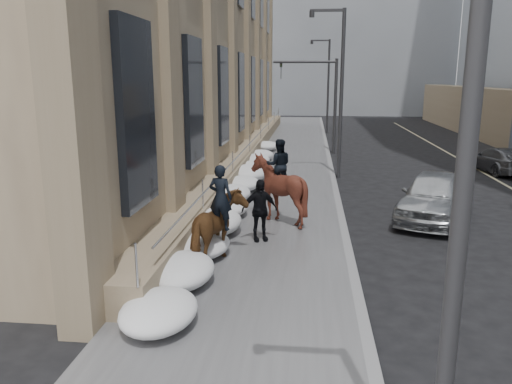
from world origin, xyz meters
TOP-DOWN VIEW (x-y plane):
  - ground at (0.00, 0.00)m, footprint 140.00×140.00m
  - sidewalk at (0.00, 10.00)m, footprint 5.00×80.00m
  - curb at (2.62, 10.00)m, footprint 0.24×80.00m
  - limestone_building at (-5.26, 19.96)m, footprint 6.10×44.00m
  - bg_building_mid at (4.00, 60.00)m, footprint 30.00×12.00m
  - bg_building_far at (-6.00, 72.00)m, footprint 24.00×12.00m
  - streetlight_near at (2.74, -6.00)m, footprint 1.71×0.24m
  - streetlight_mid at (2.74, 14.00)m, footprint 1.71×0.24m
  - streetlight_far at (2.74, 34.00)m, footprint 1.71×0.24m
  - traffic_signal at (2.07, 22.00)m, footprint 4.10×0.22m
  - snow_bank at (-1.42, 8.11)m, footprint 1.70×18.10m
  - mounted_horse_left at (-0.86, 1.52)m, footprint 1.43×2.33m
  - mounted_horse_right at (0.45, 5.48)m, footprint 2.03×2.23m
  - pedestrian at (0.03, 3.42)m, footprint 1.18×0.81m
  - car_silver at (5.81, 6.68)m, footprint 3.76×5.38m
  - car_grey at (11.27, 16.16)m, footprint 2.59×4.79m

SIDE VIEW (x-z plane):
  - ground at x=0.00m, z-range 0.00..0.00m
  - sidewalk at x=0.00m, z-range 0.00..0.12m
  - curb at x=2.62m, z-range 0.00..0.12m
  - snow_bank at x=-1.42m, z-range 0.09..0.85m
  - car_grey at x=11.27m, z-range 0.00..1.32m
  - car_silver at x=5.81m, z-range 0.00..1.70m
  - pedestrian at x=0.03m, z-range 0.12..1.98m
  - mounted_horse_left at x=-0.86m, z-range -0.17..2.41m
  - mounted_horse_right at x=0.45m, z-range -0.07..2.71m
  - traffic_signal at x=2.07m, z-range 1.00..7.00m
  - streetlight_near at x=2.74m, z-range 0.58..8.58m
  - streetlight_mid at x=2.74m, z-range 0.58..8.58m
  - streetlight_far at x=2.74m, z-range 0.58..8.58m
  - limestone_building at x=-5.26m, z-range -0.10..17.90m
  - bg_building_far at x=-6.00m, z-range 0.00..20.00m
  - bg_building_mid at x=4.00m, z-range 0.00..28.00m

